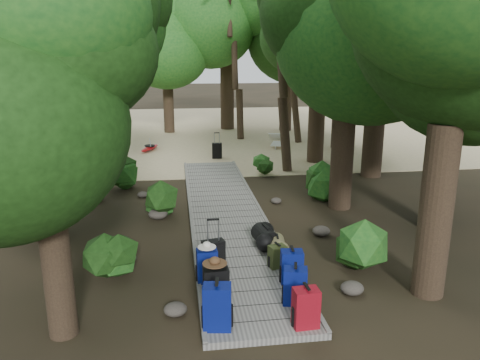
{
  "coord_description": "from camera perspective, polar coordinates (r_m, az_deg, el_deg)",
  "views": [
    {
      "loc": [
        -1.29,
        -11.11,
        4.31
      ],
      "look_at": [
        0.39,
        0.99,
        1.0
      ],
      "focal_mm": 35.0,
      "sensor_mm": 36.0,
      "label": 1
    }
  ],
  "objects": [
    {
      "name": "ground",
      "position": [
        11.99,
        -1.22,
        -5.92
      ],
      "size": [
        120.0,
        120.0,
        0.0
      ],
      "primitive_type": "plane",
      "color": "#2D2316",
      "rests_on": "ground"
    },
    {
      "name": "sand_beach",
      "position": [
        27.48,
        -5.16,
        6.1
      ],
      "size": [
        40.0,
        22.0,
        0.02
      ],
      "primitive_type": "cube",
      "color": "#CDB38A",
      "rests_on": "ground"
    },
    {
      "name": "boardwalk",
      "position": [
        12.9,
        -1.74,
        -4.09
      ],
      "size": [
        2.0,
        12.0,
        0.12
      ],
      "primitive_type": "cube",
      "color": "gray",
      "rests_on": "ground"
    },
    {
      "name": "backpack_left_a",
      "position": [
        7.55,
        -2.79,
        -14.94
      ],
      "size": [
        0.48,
        0.36,
        0.82
      ],
      "primitive_type": null,
      "rotation": [
        0.0,
        0.0,
        -0.14
      ],
      "color": "navy",
      "rests_on": "boardwalk"
    },
    {
      "name": "backpack_left_b",
      "position": [
        8.16,
        -2.94,
        -12.63
      ],
      "size": [
        0.44,
        0.32,
        0.78
      ],
      "primitive_type": null,
      "rotation": [
        0.0,
        0.0,
        0.05
      ],
      "color": "black",
      "rests_on": "boardwalk"
    },
    {
      "name": "backpack_left_c",
      "position": [
        8.98,
        -4.03,
        -10.17
      ],
      "size": [
        0.4,
        0.29,
        0.71
      ],
      "primitive_type": null,
      "rotation": [
        0.0,
        0.0,
        0.05
      ],
      "color": "navy",
      "rests_on": "boardwalk"
    },
    {
      "name": "backpack_left_d",
      "position": [
        9.77,
        -3.61,
        -8.74
      ],
      "size": [
        0.35,
        0.28,
        0.48
      ],
      "primitive_type": null,
      "rotation": [
        0.0,
        0.0,
        -0.18
      ],
      "color": "navy",
      "rests_on": "boardwalk"
    },
    {
      "name": "backpack_right_a",
      "position": [
        7.69,
        8.04,
        -14.94
      ],
      "size": [
        0.41,
        0.3,
        0.71
      ],
      "primitive_type": null,
      "rotation": [
        0.0,
        0.0,
        0.06
      ],
      "color": "maroon",
      "rests_on": "boardwalk"
    },
    {
      "name": "backpack_right_b",
      "position": [
        8.28,
        6.74,
        -12.5
      ],
      "size": [
        0.46,
        0.37,
        0.73
      ],
      "primitive_type": null,
      "rotation": [
        0.0,
        0.0,
        -0.25
      ],
      "color": "navy",
      "rests_on": "boardwalk"
    },
    {
      "name": "backpack_right_c",
      "position": [
        8.98,
        6.33,
        -10.26
      ],
      "size": [
        0.44,
        0.33,
        0.7
      ],
      "primitive_type": null,
      "rotation": [
        0.0,
        0.0,
        -0.11
      ],
      "color": "navy",
      "rests_on": "boardwalk"
    },
    {
      "name": "backpack_right_d",
      "position": [
        9.59,
        4.58,
        -9.12
      ],
      "size": [
        0.39,
        0.33,
        0.51
      ],
      "primitive_type": null,
      "rotation": [
        0.0,
        0.0,
        0.29
      ],
      "color": "#2C3617",
      "rests_on": "boardwalk"
    },
    {
      "name": "duffel_right_khaki",
      "position": [
        10.3,
        4.55,
        -7.84
      ],
      "size": [
        0.41,
        0.57,
        0.35
      ],
      "primitive_type": null,
      "rotation": [
        0.0,
        0.0,
        -0.12
      ],
      "color": "olive",
      "rests_on": "boardwalk"
    },
    {
      "name": "duffel_right_black",
      "position": [
        10.59,
        3.09,
        -6.89
      ],
      "size": [
        0.55,
        0.77,
        0.44
      ],
      "primitive_type": null,
      "rotation": [
        0.0,
        0.0,
        0.17
      ],
      "color": "black",
      "rests_on": "boardwalk"
    },
    {
      "name": "suitcase_on_boardwalk",
      "position": [
        9.34,
        -3.24,
        -9.28
      ],
      "size": [
        0.47,
        0.33,
        0.66
      ],
      "primitive_type": null,
      "rotation": [
        0.0,
        0.0,
        0.23
      ],
      "color": "black",
      "rests_on": "boardwalk"
    },
    {
      "name": "lone_suitcase_on_sand",
      "position": [
        19.81,
        -2.82,
        3.59
      ],
      "size": [
        0.43,
        0.27,
        0.65
      ],
      "primitive_type": null,
      "rotation": [
        0.0,
        0.0,
        -0.08
      ],
      "color": "black",
      "rests_on": "sand_beach"
    },
    {
      "name": "hat_brown",
      "position": [
        7.97,
        -3.11,
        -9.74
      ],
      "size": [
        0.42,
        0.42,
        0.13
      ],
      "primitive_type": null,
      "color": "#51351E",
      "rests_on": "backpack_left_b"
    },
    {
      "name": "hat_white",
      "position": [
        8.77,
        -4.07,
        -7.83
      ],
      "size": [
        0.34,
        0.34,
        0.11
      ],
      "primitive_type": null,
      "color": "silver",
      "rests_on": "backpack_left_c"
    },
    {
      "name": "kayak",
      "position": [
        21.78,
        -10.95,
        3.97
      ],
      "size": [
        1.88,
        3.37,
        0.33
      ],
      "primitive_type": "ellipsoid",
      "rotation": [
        0.0,
        0.0,
        -0.37
      ],
      "color": "#A50E12",
      "rests_on": "sand_beach"
    },
    {
      "name": "sun_lounger",
      "position": [
        22.22,
        4.67,
        4.74
      ],
      "size": [
        1.14,
        1.9,
        0.58
      ],
      "primitive_type": null,
      "rotation": [
        0.0,
        0.0,
        -0.33
      ],
      "color": "silver",
      "rests_on": "sand_beach"
    },
    {
      "name": "tree_right_a",
      "position": [
        8.58,
        24.54,
        12.87
      ],
      "size": [
        5.0,
        5.0,
        8.33
      ],
      "primitive_type": null,
      "color": "black",
      "rests_on": "ground"
    },
    {
      "name": "tree_right_b",
      "position": [
        12.27,
        24.31,
        14.07
      ],
      "size": [
        4.88,
        4.88,
        8.71
      ],
      "primitive_type": null,
      "color": "black",
      "rests_on": "ground"
    },
    {
      "name": "tree_right_c",
      "position": [
        13.2,
        13.11,
        15.82
      ],
      "size": [
        5.26,
        5.26,
        9.1
      ],
      "primitive_type": null,
      "color": "black",
      "rests_on": "ground"
    },
    {
      "name": "tree_right_d",
      "position": [
        17.18,
        16.89,
        17.42
      ],
      "size": [
        5.64,
        5.64,
        10.35
      ],
      "primitive_type": null,
      "color": "black",
      "rests_on": "ground"
    },
    {
      "name": "tree_right_e",
      "position": [
        19.04,
        9.71,
        16.24
      ],
      "size": [
        5.26,
        5.26,
        9.47
      ],
      "primitive_type": null,
      "color": "black",
      "rests_on": "ground"
    },
    {
      "name": "tree_right_f",
      "position": [
        22.16,
        12.45,
        15.62
      ],
      "size": [
        5.17,
        5.17,
        9.24
      ],
      "primitive_type": null,
      "color": "black",
      "rests_on": "ground"
    },
    {
      "name": "tree_left_a",
      "position": [
        7.21,
        -22.96,
        5.01
      ],
      "size": [
        3.83,
        3.83,
        6.38
      ],
      "primitive_type": null,
      "color": "black",
      "rests_on": "ground"
    },
    {
      "name": "tree_left_b",
      "position": [
        11.52,
        -24.56,
        14.9
      ],
      "size": [
        5.02,
        5.02,
        9.04
      ],
      "primitive_type": null,
      "color": "black",
      "rests_on": "ground"
    },
    {
      "name": "tree_left_c",
      "position": [
        14.2,
        -18.69,
        12.74
      ],
      "size": [
        4.49,
        4.49,
        7.8
      ],
      "primitive_type": null,
      "color": "black",
      "rests_on": "ground"
    },
    {
      "name": "tree_back_a",
      "position": [
        26.49,
        -8.93,
        14.56
      ],
      "size": [
        4.75,
        4.75,
        8.23
      ],
      "primitive_type": null,
      "color": "black",
      "rests_on": "ground"
    },
    {
      "name": "tree_back_b",
      "position": [
        27.5,
        -1.63,
        17.88
      ],
      "size": [
        6.29,
        6.29,
        11.24
      ],
      "primitive_type": null,
      "color": "black",
      "rests_on": "ground"
    },
    {
      "name": "tree_back_c",
      "position": [
        26.99,
        5.78,
        16.34
      ],
      "size": [
        5.44,
        5.44,
        9.8
      ],
      "primitive_type": null,
      "color": "black",
      "rests_on": "ground"
    },
    {
      "name": "tree_back_d",
      "position": [
        25.36,
        -17.55,
        13.93
      ],
      "size": [
        4.88,
        4.88,
        8.13
      ],
      "primitive_type": null,
      "color": "black",
      "rests_on": "ground"
    },
    {
      "name": "palm_right_a",
      "position": [
        17.62,
        6.38,
        14.46
      ],
      "size": [
        4.84,
        4.84,
        8.25
      ],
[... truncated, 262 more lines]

